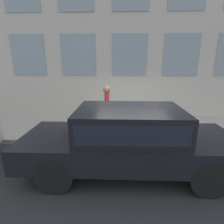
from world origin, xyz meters
name	(u,v)px	position (x,y,z in m)	size (l,w,h in m)	color
ground_plane	(132,146)	(0.00, 0.00, 0.00)	(80.00, 80.00, 0.00)	#2D2D30
sidewalk	(130,128)	(1.54, 0.00, 0.09)	(3.09, 60.00, 0.17)	#B2ADA3
fire_hydrant	(117,124)	(0.59, 0.51, 0.59)	(0.30, 0.42, 0.82)	red
person	(107,104)	(0.96, 0.91, 1.21)	(0.42, 0.28, 1.73)	#998466
parked_car_charcoal_near	(129,137)	(-1.35, 0.22, 0.94)	(1.90, 5.17, 1.66)	black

